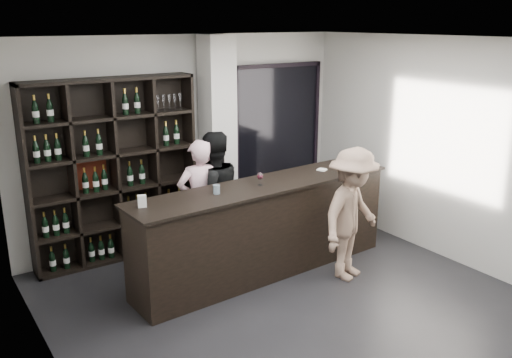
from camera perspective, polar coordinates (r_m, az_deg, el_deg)
floor at (r=6.13m, az=5.25°, el=-13.95°), size 5.00×5.50×0.01m
wine_shelf at (r=7.25m, az=-14.68°, el=0.80°), size 2.20×0.35×2.40m
structural_column at (r=7.71m, az=-4.01°, el=4.13°), size 0.40×0.40×2.90m
glass_panel at (r=8.53m, az=2.28°, el=5.03°), size 1.60×0.08×2.10m
tasting_counter at (r=6.77m, az=0.91°, el=-5.22°), size 3.55×0.73×1.17m
taster_pink at (r=7.05m, az=-5.93°, el=-2.39°), size 0.64×0.46×1.64m
taster_black at (r=7.12m, az=-4.57°, el=-1.82°), size 0.84×0.66×1.72m
customer at (r=6.66m, az=10.07°, el=-3.69°), size 1.20×0.91×1.65m
wine_glass at (r=6.49m, az=0.45°, el=0.08°), size 0.10×0.10×0.18m
spit_cup at (r=6.20m, az=-4.18°, el=-1.09°), size 0.10×0.10×0.11m
napkin_stack at (r=7.21m, az=6.96°, el=0.98°), size 0.14×0.14×0.02m
card_stand at (r=5.87m, az=-11.91°, el=-2.30°), size 0.10×0.07×0.13m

